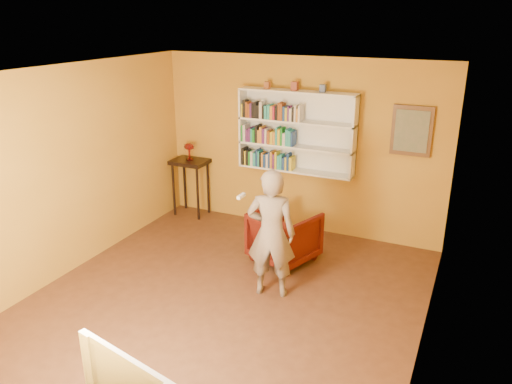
% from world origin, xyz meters
% --- Properties ---
extents(room_shell, '(5.30, 5.80, 2.88)m').
position_xyz_m(room_shell, '(0.00, 0.00, 1.02)').
color(room_shell, '#4A2A18').
rests_on(room_shell, ground).
extents(bookshelf, '(1.80, 0.29, 1.23)m').
position_xyz_m(bookshelf, '(0.00, 2.41, 1.59)').
color(bookshelf, white).
rests_on(bookshelf, room_shell).
extents(books_row_lower, '(0.85, 0.18, 0.27)m').
position_xyz_m(books_row_lower, '(-0.44, 2.30, 1.13)').
color(books_row_lower, black).
rests_on(books_row_lower, bookshelf).
extents(books_row_middle, '(0.85, 0.19, 0.27)m').
position_xyz_m(books_row_middle, '(-0.42, 2.30, 1.51)').
color(books_row_middle, '#1C8128').
rests_on(books_row_middle, bookshelf).
extents(books_row_upper, '(0.95, 0.19, 0.26)m').
position_xyz_m(books_row_upper, '(-0.38, 2.30, 1.89)').
color(books_row_upper, gold).
rests_on(books_row_upper, bookshelf).
extents(ornament_left, '(0.08, 0.08, 0.10)m').
position_xyz_m(ornament_left, '(-0.48, 2.35, 2.27)').
color(ornament_left, '#98512B').
rests_on(ornament_left, bookshelf).
extents(ornament_centre, '(0.09, 0.09, 0.13)m').
position_xyz_m(ornament_centre, '(-0.04, 2.35, 2.28)').
color(ornament_centre, brown).
rests_on(ornament_centre, bookshelf).
extents(ornament_right, '(0.08, 0.08, 0.11)m').
position_xyz_m(ornament_right, '(0.39, 2.35, 2.27)').
color(ornament_right, '#4D5880').
rests_on(ornament_right, bookshelf).
extents(framed_painting, '(0.55, 0.05, 0.70)m').
position_xyz_m(framed_painting, '(1.65, 2.46, 1.75)').
color(framed_painting, '#543318').
rests_on(framed_painting, room_shell).
extents(console_table, '(0.59, 0.45, 0.97)m').
position_xyz_m(console_table, '(-1.84, 2.25, 0.80)').
color(console_table, black).
rests_on(console_table, ground).
extents(ruby_lustre, '(0.18, 0.17, 0.28)m').
position_xyz_m(ruby_lustre, '(-1.84, 2.25, 1.17)').
color(ruby_lustre, maroon).
rests_on(ruby_lustre, console_table).
extents(armchair, '(1.01, 1.02, 0.73)m').
position_xyz_m(armchair, '(0.25, 1.33, 0.37)').
color(armchair, '#3E0704').
rests_on(armchair, ground).
extents(person, '(0.66, 0.51, 1.61)m').
position_xyz_m(person, '(0.42, 0.43, 0.81)').
color(person, '#746455').
rests_on(person, ground).
extents(game_remote, '(0.04, 0.15, 0.04)m').
position_xyz_m(game_remote, '(0.16, 0.17, 1.33)').
color(game_remote, silver).
rests_on(game_remote, person).
extents(television, '(1.03, 0.36, 0.59)m').
position_xyz_m(television, '(0.54, -2.25, 0.75)').
color(television, black).
rests_on(television, tv_cabinet).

